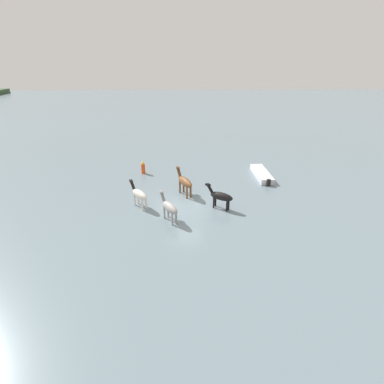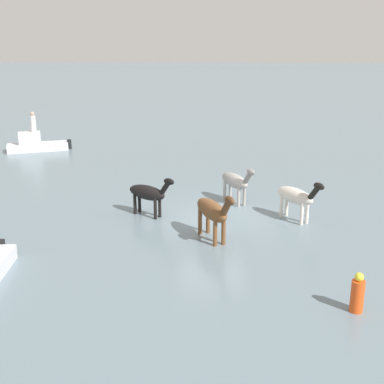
% 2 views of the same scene
% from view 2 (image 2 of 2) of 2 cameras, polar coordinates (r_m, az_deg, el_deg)
% --- Properties ---
extents(ground_plane, '(163.58, 163.58, 0.00)m').
position_cam_2_polar(ground_plane, '(21.23, 2.22, -2.89)').
color(ground_plane, slate).
extents(horse_lead, '(2.46, 1.53, 1.99)m').
position_cam_2_polar(horse_lead, '(18.88, 2.22, -2.02)').
color(horse_lead, brown).
rests_on(horse_lead, ground_plane).
extents(horse_dun_straggler, '(1.50, 2.06, 1.73)m').
position_cam_2_polar(horse_dun_straggler, '(21.34, -4.63, -0.11)').
color(horse_dun_straggler, black).
rests_on(horse_dun_straggler, ground_plane).
extents(horse_gray_outer, '(2.12, 1.50, 1.77)m').
position_cam_2_polar(horse_gray_outer, '(22.83, 4.66, 1.14)').
color(horse_gray_outer, '#9E9993').
rests_on(horse_gray_outer, ground_plane).
extents(horse_rear_stallion, '(2.05, 1.71, 1.81)m').
position_cam_2_polar(horse_rear_stallion, '(21.12, 11.00, -0.46)').
color(horse_rear_stallion, silver).
rests_on(horse_rear_stallion, ground_plane).
extents(boat_motor_center, '(2.07, 3.74, 1.31)m').
position_cam_2_polar(boat_motor_center, '(33.62, -16.13, 4.72)').
color(boat_motor_center, silver).
rests_on(boat_motor_center, ground_plane).
extents(person_spotter_bow, '(0.32, 0.32, 1.19)m').
position_cam_2_polar(person_spotter_bow, '(33.40, -16.48, 7.07)').
color(person_spotter_bow, silver).
rests_on(person_spotter_bow, boat_motor_center).
extents(buoy_channel_marker, '(0.36, 0.36, 1.14)m').
position_cam_2_polar(buoy_channel_marker, '(15.25, 17.11, -10.30)').
color(buoy_channel_marker, '#E54C19').
rests_on(buoy_channel_marker, ground_plane).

